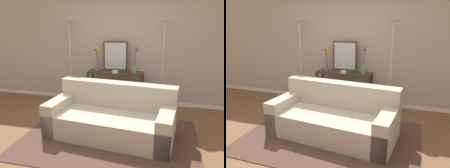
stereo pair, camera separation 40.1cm
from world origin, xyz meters
The scene contains 13 objects.
ground_plane centered at (0.00, 0.00, -0.01)m, with size 16.00×16.00×0.02m, color brown.
back_wall centered at (0.00, 2.14, 1.32)m, with size 12.00×0.15×2.65m.
area_rug centered at (0.16, 0.22, 0.01)m, with size 2.96×2.08×0.01m.
couch centered at (0.17, 0.39, 0.31)m, with size 2.24×1.21×0.88m.
console_table centered at (-0.08, 1.75, 0.57)m, with size 1.25×0.38×0.82m.
floor_lamp_left centered at (-1.13, 1.68, 1.55)m, with size 0.28×0.28×1.97m.
floor_lamp_right centered at (0.96, 1.68, 1.55)m, with size 0.28×0.28×1.97m.
wall_mirror centered at (-0.11, 1.91, 1.16)m, with size 0.57×0.02×0.67m.
vase_tall_flowers centered at (-0.51, 1.76, 1.08)m, with size 0.13×0.11×0.55m.
vase_short_flowers centered at (0.37, 1.74, 1.02)m, with size 0.12×0.11×0.59m.
fruit_bowl centered at (-0.04, 1.63, 0.85)m, with size 0.16×0.16×0.05m.
book_stack centered at (0.09, 1.64, 0.85)m, with size 0.21×0.14×0.05m.
book_row_under_console centered at (-0.41, 1.75, 0.06)m, with size 0.38×0.18×0.12m.
Camera 1 is at (1.06, -3.26, 1.99)m, focal length 37.24 mm.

